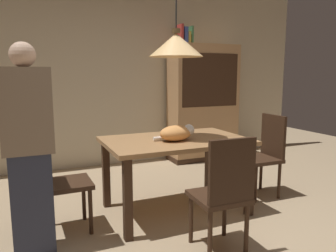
{
  "coord_description": "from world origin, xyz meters",
  "views": [
    {
      "loc": [
        -1.35,
        -2.28,
        1.38
      ],
      "look_at": [
        -0.0,
        0.8,
        0.85
      ],
      "focal_mm": 34.86,
      "sensor_mm": 36.0,
      "label": 1
    }
  ],
  "objects_px": {
    "book_yellow_short": "(187,38)",
    "chair_left_side": "(58,176)",
    "chair_right_side": "(265,152)",
    "hutch_bookcase": "(203,105)",
    "chair_near_front": "(224,190)",
    "book_green_slim": "(190,35)",
    "dining_table": "(176,149)",
    "pendant_lamp": "(176,45)",
    "person_standing": "(29,151)",
    "book_blue_wide": "(183,36)",
    "book_red_tall": "(180,34)",
    "cat_sleeping": "(177,133)"
  },
  "relations": [
    {
      "from": "book_yellow_short",
      "to": "chair_left_side",
      "type": "bearing_deg",
      "value": -140.83
    },
    {
      "from": "chair_right_side",
      "to": "hutch_bookcase",
      "type": "relative_size",
      "value": 0.5
    },
    {
      "from": "chair_near_front",
      "to": "book_green_slim",
      "type": "bearing_deg",
      "value": 68.14
    },
    {
      "from": "dining_table",
      "to": "book_green_slim",
      "type": "height_order",
      "value": "book_green_slim"
    },
    {
      "from": "chair_near_front",
      "to": "pendant_lamp",
      "type": "distance_m",
      "value": 1.45
    },
    {
      "from": "chair_right_side",
      "to": "person_standing",
      "type": "height_order",
      "value": "person_standing"
    },
    {
      "from": "hutch_bookcase",
      "to": "book_yellow_short",
      "type": "relative_size",
      "value": 9.25
    },
    {
      "from": "book_blue_wide",
      "to": "pendant_lamp",
      "type": "bearing_deg",
      "value": -118.22
    },
    {
      "from": "book_red_tall",
      "to": "book_blue_wide",
      "type": "bearing_deg",
      "value": 0.0
    },
    {
      "from": "pendant_lamp",
      "to": "chair_right_side",
      "type": "bearing_deg",
      "value": -0.11
    },
    {
      "from": "book_red_tall",
      "to": "book_blue_wide",
      "type": "relative_size",
      "value": 1.17
    },
    {
      "from": "book_blue_wide",
      "to": "book_yellow_short",
      "type": "bearing_deg",
      "value": 0.0
    },
    {
      "from": "book_yellow_short",
      "to": "person_standing",
      "type": "distance_m",
      "value": 3.28
    },
    {
      "from": "book_yellow_short",
      "to": "person_standing",
      "type": "height_order",
      "value": "book_yellow_short"
    },
    {
      "from": "hutch_bookcase",
      "to": "chair_left_side",
      "type": "bearing_deg",
      "value": -144.54
    },
    {
      "from": "book_yellow_short",
      "to": "cat_sleeping",
      "type": "bearing_deg",
      "value": -119.33
    },
    {
      "from": "hutch_bookcase",
      "to": "person_standing",
      "type": "height_order",
      "value": "hutch_bookcase"
    },
    {
      "from": "book_yellow_short",
      "to": "book_green_slim",
      "type": "bearing_deg",
      "value": 0.0
    },
    {
      "from": "chair_near_front",
      "to": "book_blue_wide",
      "type": "xyz_separation_m",
      "value": [
        0.93,
        2.6,
        1.46
      ]
    },
    {
      "from": "cat_sleeping",
      "to": "book_yellow_short",
      "type": "bearing_deg",
      "value": 60.67
    },
    {
      "from": "chair_left_side",
      "to": "cat_sleeping",
      "type": "height_order",
      "value": "chair_left_side"
    },
    {
      "from": "chair_left_side",
      "to": "hutch_bookcase",
      "type": "xyz_separation_m",
      "value": [
        2.42,
        1.72,
        0.38
      ]
    },
    {
      "from": "chair_near_front",
      "to": "pendant_lamp",
      "type": "bearing_deg",
      "value": 89.84
    },
    {
      "from": "cat_sleeping",
      "to": "book_yellow_short",
      "type": "height_order",
      "value": "book_yellow_short"
    },
    {
      "from": "dining_table",
      "to": "chair_right_side",
      "type": "relative_size",
      "value": 1.51
    },
    {
      "from": "dining_table",
      "to": "hutch_bookcase",
      "type": "bearing_deg",
      "value": 53.12
    },
    {
      "from": "chair_near_front",
      "to": "cat_sleeping",
      "type": "bearing_deg",
      "value": 91.7
    },
    {
      "from": "chair_right_side",
      "to": "cat_sleeping",
      "type": "xyz_separation_m",
      "value": [
        -1.15,
        -0.08,
        0.32
      ]
    },
    {
      "from": "chair_near_front",
      "to": "person_standing",
      "type": "bearing_deg",
      "value": 155.9
    },
    {
      "from": "person_standing",
      "to": "chair_right_side",
      "type": "bearing_deg",
      "value": 6.36
    },
    {
      "from": "chair_left_side",
      "to": "pendant_lamp",
      "type": "height_order",
      "value": "pendant_lamp"
    },
    {
      "from": "book_green_slim",
      "to": "chair_right_side",
      "type": "bearing_deg",
      "value": -87.13
    },
    {
      "from": "chair_near_front",
      "to": "book_yellow_short",
      "type": "distance_m",
      "value": 3.13
    },
    {
      "from": "book_yellow_short",
      "to": "chair_near_front",
      "type": "bearing_deg",
      "value": -110.88
    },
    {
      "from": "chair_left_side",
      "to": "book_blue_wide",
      "type": "bearing_deg",
      "value": 40.04
    },
    {
      "from": "chair_left_side",
      "to": "cat_sleeping",
      "type": "bearing_deg",
      "value": -4.33
    },
    {
      "from": "hutch_bookcase",
      "to": "person_standing",
      "type": "distance_m",
      "value": 3.31
    },
    {
      "from": "dining_table",
      "to": "pendant_lamp",
      "type": "distance_m",
      "value": 1.01
    },
    {
      "from": "chair_left_side",
      "to": "dining_table",
      "type": "bearing_deg",
      "value": 0.07
    },
    {
      "from": "book_green_slim",
      "to": "dining_table",
      "type": "bearing_deg",
      "value": -121.13
    },
    {
      "from": "chair_near_front",
      "to": "chair_left_side",
      "type": "xyz_separation_m",
      "value": [
        -1.13,
        0.88,
        0.0
      ]
    },
    {
      "from": "hutch_bookcase",
      "to": "book_blue_wide",
      "type": "xyz_separation_m",
      "value": [
        -0.37,
        0.0,
        1.08
      ]
    },
    {
      "from": "chair_near_front",
      "to": "chair_left_side",
      "type": "distance_m",
      "value": 1.43
    },
    {
      "from": "pendant_lamp",
      "to": "book_blue_wide",
      "type": "distance_m",
      "value": 1.98
    },
    {
      "from": "pendant_lamp",
      "to": "hutch_bookcase",
      "type": "height_order",
      "value": "pendant_lamp"
    },
    {
      "from": "chair_left_side",
      "to": "chair_near_front",
      "type": "bearing_deg",
      "value": -37.92
    },
    {
      "from": "hutch_bookcase",
      "to": "book_yellow_short",
      "type": "bearing_deg",
      "value": 179.72
    },
    {
      "from": "pendant_lamp",
      "to": "book_red_tall",
      "type": "relative_size",
      "value": 4.64
    },
    {
      "from": "dining_table",
      "to": "book_yellow_short",
      "type": "height_order",
      "value": "book_yellow_short"
    },
    {
      "from": "book_yellow_short",
      "to": "pendant_lamp",
      "type": "bearing_deg",
      "value": -119.87
    }
  ]
}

